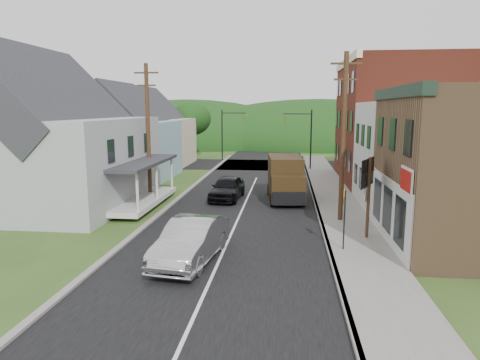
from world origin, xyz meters
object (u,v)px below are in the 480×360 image
(dark_sedan, at_px, (227,188))
(route_sign_cluster, at_px, (368,186))
(delivery_van, at_px, (285,179))
(silver_sedan, at_px, (191,241))
(warning_sign, at_px, (344,210))

(dark_sedan, xyz_separation_m, route_sign_cluster, (7.73, -8.32, 1.81))
(delivery_van, bearing_deg, route_sign_cluster, -70.90)
(dark_sedan, height_order, route_sign_cluster, route_sign_cluster)
(delivery_van, bearing_deg, silver_sedan, -112.18)
(delivery_van, xyz_separation_m, warning_sign, (2.52, -10.31, 0.40))
(delivery_van, bearing_deg, dark_sedan, 176.43)
(silver_sedan, distance_m, dark_sedan, 12.00)
(route_sign_cluster, bearing_deg, silver_sedan, -129.42)
(route_sign_cluster, relative_size, warning_sign, 1.39)
(delivery_van, height_order, route_sign_cluster, route_sign_cluster)
(dark_sedan, relative_size, warning_sign, 1.71)
(silver_sedan, bearing_deg, delivery_van, 80.20)
(silver_sedan, bearing_deg, warning_sign, 23.29)
(silver_sedan, relative_size, warning_sign, 1.91)
(dark_sedan, height_order, warning_sign, warning_sign)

